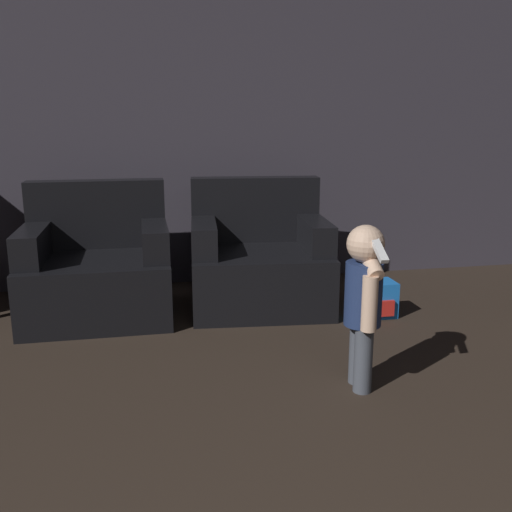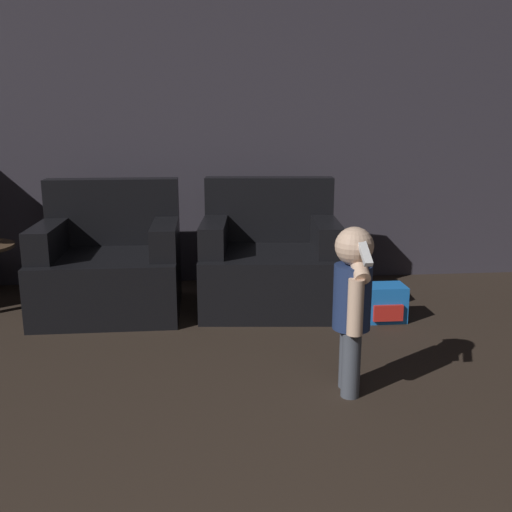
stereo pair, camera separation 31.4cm
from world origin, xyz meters
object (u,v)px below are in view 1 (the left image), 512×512
at_px(armchair_left, 98,270).
at_px(toy_backpack, 374,299).
at_px(armchair_right, 259,262).
at_px(person_toddler, 364,294).

height_order(armchair_left, toy_backpack, armchair_left).
xyz_separation_m(armchair_left, toy_backpack, (1.75, -0.39, -0.19)).
distance_m(armchair_left, armchair_right, 1.07).
height_order(armchair_left, armchair_right, same).
xyz_separation_m(armchair_right, person_toddler, (0.22, -1.34, 0.16)).
relative_size(armchair_right, toy_backpack, 3.68).
height_order(armchair_right, person_toddler, armchair_right).
bearing_deg(armchair_left, toy_backpack, -12.85).
bearing_deg(toy_backpack, armchair_left, 167.30).
bearing_deg(armchair_left, armchair_right, -0.17).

